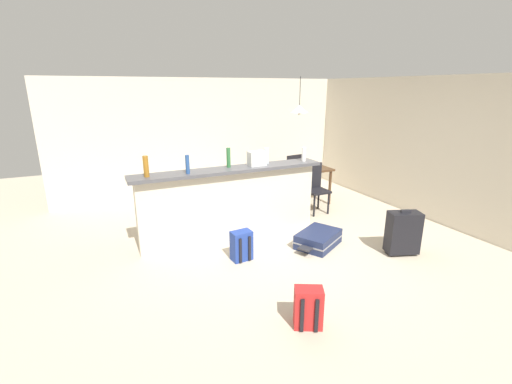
{
  "coord_description": "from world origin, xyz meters",
  "views": [
    {
      "loc": [
        -2.35,
        -4.39,
        2.3
      ],
      "look_at": [
        -0.17,
        0.3,
        0.75
      ],
      "focal_mm": 24.56,
      "sensor_mm": 36.0,
      "label": 1
    }
  ],
  "objects_px": {
    "bottle_clear": "(267,156)",
    "backpack_blue": "(241,246)",
    "bottle_amber": "(146,166)",
    "bottle_green": "(228,158)",
    "bottle_blue": "(187,164)",
    "dining_table": "(301,172)",
    "grocery_bag": "(257,158)",
    "dining_chair_far_side": "(291,173)",
    "backpack_red": "(308,308)",
    "suitcase_upright_black": "(403,232)",
    "bottle_white": "(304,154)",
    "pendant_lamp": "(299,109)",
    "dining_chair_near_partition": "(315,186)",
    "suitcase_flat_navy": "(318,239)"
  },
  "relations": [
    {
      "from": "bottle_blue",
      "to": "backpack_red",
      "type": "bearing_deg",
      "value": -75.17
    },
    {
      "from": "grocery_bag",
      "to": "bottle_clear",
      "type": "bearing_deg",
      "value": 19.19
    },
    {
      "from": "dining_table",
      "to": "suitcase_upright_black",
      "type": "distance_m",
      "value": 2.64
    },
    {
      "from": "bottle_amber",
      "to": "backpack_red",
      "type": "height_order",
      "value": "bottle_amber"
    },
    {
      "from": "dining_chair_far_side",
      "to": "suitcase_upright_black",
      "type": "relative_size",
      "value": 1.39
    },
    {
      "from": "backpack_blue",
      "to": "bottle_clear",
      "type": "bearing_deg",
      "value": 45.66
    },
    {
      "from": "grocery_bag",
      "to": "suitcase_upright_black",
      "type": "height_order",
      "value": "grocery_bag"
    },
    {
      "from": "dining_table",
      "to": "suitcase_upright_black",
      "type": "xyz_separation_m",
      "value": [
        0.08,
        -2.62,
        -0.32
      ]
    },
    {
      "from": "bottle_blue",
      "to": "backpack_blue",
      "type": "height_order",
      "value": "bottle_blue"
    },
    {
      "from": "dining_chair_far_side",
      "to": "backpack_red",
      "type": "distance_m",
      "value": 4.41
    },
    {
      "from": "bottle_blue",
      "to": "dining_table",
      "type": "height_order",
      "value": "bottle_blue"
    },
    {
      "from": "grocery_bag",
      "to": "dining_table",
      "type": "height_order",
      "value": "grocery_bag"
    },
    {
      "from": "bottle_blue",
      "to": "grocery_bag",
      "type": "distance_m",
      "value": 1.11
    },
    {
      "from": "bottle_blue",
      "to": "bottle_green",
      "type": "distance_m",
      "value": 0.68
    },
    {
      "from": "bottle_clear",
      "to": "backpack_blue",
      "type": "height_order",
      "value": "bottle_clear"
    },
    {
      "from": "bottle_green",
      "to": "pendant_lamp",
      "type": "relative_size",
      "value": 0.42
    },
    {
      "from": "bottle_amber",
      "to": "bottle_clear",
      "type": "distance_m",
      "value": 1.86
    },
    {
      "from": "bottle_white",
      "to": "backpack_red",
      "type": "distance_m",
      "value": 2.86
    },
    {
      "from": "dining_chair_near_partition",
      "to": "suitcase_flat_navy",
      "type": "height_order",
      "value": "dining_chair_near_partition"
    },
    {
      "from": "suitcase_flat_navy",
      "to": "backpack_red",
      "type": "distance_m",
      "value": 1.9
    },
    {
      "from": "dining_chair_near_partition",
      "to": "dining_table",
      "type": "bearing_deg",
      "value": 85.72
    },
    {
      "from": "bottle_clear",
      "to": "pendant_lamp",
      "type": "relative_size",
      "value": 0.35
    },
    {
      "from": "bottle_white",
      "to": "dining_chair_near_partition",
      "type": "height_order",
      "value": "bottle_white"
    },
    {
      "from": "pendant_lamp",
      "to": "bottle_blue",
      "type": "bearing_deg",
      "value": -155.41
    },
    {
      "from": "dining_chair_far_side",
      "to": "backpack_red",
      "type": "relative_size",
      "value": 2.21
    },
    {
      "from": "pendant_lamp",
      "to": "grocery_bag",
      "type": "bearing_deg",
      "value": -142.74
    },
    {
      "from": "bottle_blue",
      "to": "pendant_lamp",
      "type": "bearing_deg",
      "value": 24.59
    },
    {
      "from": "bottle_white",
      "to": "backpack_red",
      "type": "xyz_separation_m",
      "value": [
        -1.35,
        -2.29,
        -1.05
      ]
    },
    {
      "from": "bottle_blue",
      "to": "dining_chair_far_side",
      "type": "distance_m",
      "value": 3.23
    },
    {
      "from": "dining_table",
      "to": "bottle_blue",
      "type": "bearing_deg",
      "value": -155.84
    },
    {
      "from": "pendant_lamp",
      "to": "suitcase_upright_black",
      "type": "height_order",
      "value": "pendant_lamp"
    },
    {
      "from": "bottle_green",
      "to": "backpack_blue",
      "type": "distance_m",
      "value": 1.35
    },
    {
      "from": "bottle_clear",
      "to": "dining_table",
      "type": "relative_size",
      "value": 0.23
    },
    {
      "from": "dining_table",
      "to": "pendant_lamp",
      "type": "xyz_separation_m",
      "value": [
        -0.1,
        -0.02,
        1.26
      ]
    },
    {
      "from": "grocery_bag",
      "to": "pendant_lamp",
      "type": "relative_size",
      "value": 0.37
    },
    {
      "from": "bottle_amber",
      "to": "dining_chair_far_side",
      "type": "relative_size",
      "value": 0.31
    },
    {
      "from": "bottle_amber",
      "to": "backpack_blue",
      "type": "relative_size",
      "value": 0.69
    },
    {
      "from": "bottle_white",
      "to": "dining_table",
      "type": "bearing_deg",
      "value": 59.3
    },
    {
      "from": "dining_chair_near_partition",
      "to": "backpack_red",
      "type": "relative_size",
      "value": 2.21
    },
    {
      "from": "backpack_red",
      "to": "dining_table",
      "type": "bearing_deg",
      "value": 59.42
    },
    {
      "from": "bottle_clear",
      "to": "backpack_blue",
      "type": "distance_m",
      "value": 1.54
    },
    {
      "from": "bottle_green",
      "to": "bottle_amber",
      "type": "bearing_deg",
      "value": -175.62
    },
    {
      "from": "grocery_bag",
      "to": "dining_chair_far_side",
      "type": "xyz_separation_m",
      "value": [
        1.56,
        1.57,
        -0.74
      ]
    },
    {
      "from": "bottle_blue",
      "to": "bottle_white",
      "type": "bearing_deg",
      "value": 1.6
    },
    {
      "from": "bottle_amber",
      "to": "bottle_green",
      "type": "relative_size",
      "value": 0.97
    },
    {
      "from": "bottle_clear",
      "to": "dining_table",
      "type": "bearing_deg",
      "value": 38.1
    },
    {
      "from": "bottle_clear",
      "to": "suitcase_upright_black",
      "type": "bearing_deg",
      "value": -49.44
    },
    {
      "from": "bottle_blue",
      "to": "dining_table",
      "type": "xyz_separation_m",
      "value": [
        2.6,
        1.17,
        -0.63
      ]
    },
    {
      "from": "bottle_clear",
      "to": "dining_chair_near_partition",
      "type": "height_order",
      "value": "bottle_clear"
    },
    {
      "from": "dining_table",
      "to": "dining_chair_near_partition",
      "type": "distance_m",
      "value": 0.59
    }
  ]
}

